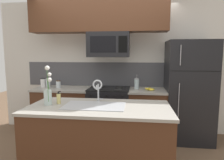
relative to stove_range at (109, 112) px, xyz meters
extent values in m
plane|color=brown|center=(0.00, -0.90, -0.46)|extent=(10.00, 10.00, 0.00)
cube|color=silver|center=(0.30, 0.38, 0.84)|extent=(5.20, 0.10, 2.60)
cube|color=#4C4C51|center=(0.00, 0.32, 0.69)|extent=(3.47, 0.01, 0.48)
cube|color=#4C2B19|center=(-0.90, 0.00, -0.02)|extent=(1.03, 0.62, 0.88)
cube|color=#9E998E|center=(-0.90, 0.00, 0.43)|extent=(1.06, 0.65, 0.03)
cube|color=#4C2B19|center=(0.71, 0.00, -0.02)|extent=(0.65, 0.62, 0.88)
cube|color=#9E998E|center=(0.71, 0.00, 0.43)|extent=(0.68, 0.65, 0.03)
cube|color=black|center=(0.00, 0.00, -0.01)|extent=(0.76, 0.62, 0.91)
cube|color=black|center=(0.00, 0.00, 0.45)|extent=(0.76, 0.62, 0.01)
cylinder|color=black|center=(-0.18, -0.14, 0.46)|extent=(0.15, 0.15, 0.01)
cylinder|color=black|center=(0.18, -0.14, 0.46)|extent=(0.15, 0.15, 0.01)
cylinder|color=black|center=(-0.18, 0.14, 0.46)|extent=(0.15, 0.15, 0.01)
cylinder|color=black|center=(0.18, 0.14, 0.46)|extent=(0.15, 0.15, 0.01)
cylinder|color=black|center=(-0.27, -0.32, 0.39)|extent=(0.03, 0.02, 0.03)
cylinder|color=black|center=(-0.14, -0.32, 0.39)|extent=(0.03, 0.02, 0.03)
cylinder|color=black|center=(0.00, -0.32, 0.39)|extent=(0.03, 0.02, 0.03)
cylinder|color=black|center=(0.14, -0.32, 0.39)|extent=(0.03, 0.02, 0.03)
cylinder|color=black|center=(0.27, -0.32, 0.39)|extent=(0.03, 0.02, 0.03)
cube|color=black|center=(0.00, -0.02, 1.26)|extent=(0.74, 0.40, 0.44)
cube|color=black|center=(-0.07, -0.22, 1.26)|extent=(0.45, 0.00, 0.28)
cube|color=black|center=(0.27, -0.22, 1.26)|extent=(0.15, 0.00, 0.28)
cube|color=#4C2B19|center=(-0.19, -0.05, 1.78)|extent=(2.44, 0.34, 0.60)
cube|color=black|center=(1.43, 0.02, 0.43)|extent=(0.80, 0.72, 1.79)
cube|color=black|center=(1.43, -0.34, 0.82)|extent=(0.76, 0.00, 0.01)
cylinder|color=#99999E|center=(1.19, -0.36, 1.07)|extent=(0.01, 0.01, 0.32)
cylinder|color=#99999E|center=(1.19, -0.36, 0.29)|extent=(0.01, 0.01, 0.68)
cylinder|color=silver|center=(-1.31, 0.04, 0.53)|extent=(0.10, 0.10, 0.16)
cylinder|color=black|center=(-1.31, 0.04, 0.62)|extent=(0.09, 0.09, 0.02)
cylinder|color=silver|center=(-1.20, 0.03, 0.52)|extent=(0.08, 0.08, 0.15)
cylinder|color=#B2B2B7|center=(-1.20, 0.03, 0.61)|extent=(0.08, 0.08, 0.02)
cylinder|color=silver|center=(-0.98, -0.02, 0.51)|extent=(0.09, 0.09, 0.13)
cylinder|color=#4C331E|center=(-0.98, -0.02, 0.59)|extent=(0.09, 0.09, 0.01)
ellipsoid|color=yellow|center=(0.73, -0.07, 0.47)|extent=(0.15, 0.14, 0.05)
ellipsoid|color=yellow|center=(0.74, -0.05, 0.47)|extent=(0.17, 0.10, 0.05)
ellipsoid|color=yellow|center=(0.74, -0.07, 0.47)|extent=(0.18, 0.06, 0.05)
ellipsoid|color=yellow|center=(0.75, -0.05, 0.47)|extent=(0.18, 0.06, 0.07)
ellipsoid|color=yellow|center=(0.75, -0.07, 0.47)|extent=(0.17, 0.10, 0.05)
ellipsoid|color=yellow|center=(0.76, -0.05, 0.47)|extent=(0.16, 0.14, 0.05)
cylinder|color=brown|center=(0.75, -0.06, 0.50)|extent=(0.02, 0.02, 0.03)
cylinder|color=silver|center=(0.51, 0.06, 0.54)|extent=(0.09, 0.09, 0.18)
cylinder|color=#A3A3AA|center=(0.51, 0.06, 0.64)|extent=(0.08, 0.08, 0.02)
cylinder|color=#A3A3AA|center=(0.51, 0.06, 0.67)|extent=(0.01, 0.01, 0.05)
sphere|color=#A3A3AA|center=(0.51, 0.06, 0.71)|extent=(0.02, 0.02, 0.02)
cube|color=#4C2B19|center=(0.05, -1.25, -0.02)|extent=(1.74, 0.83, 0.88)
cube|color=#9E998E|center=(0.05, -1.25, 0.43)|extent=(1.77, 0.86, 0.03)
cube|color=#ADAFB5|center=(-0.01, -1.25, 0.45)|extent=(0.76, 0.44, 0.01)
cube|color=#ADAFB5|center=(-0.19, -1.25, 0.37)|extent=(0.30, 0.33, 0.15)
cube|color=#ADAFB5|center=(0.16, -1.25, 0.37)|extent=(0.30, 0.33, 0.15)
cylinder|color=#B7BABF|center=(-0.01, -0.99, 0.46)|extent=(0.04, 0.04, 0.02)
cylinder|color=#B7BABF|center=(-0.01, -0.99, 0.58)|extent=(0.02, 0.02, 0.22)
torus|color=#B7BABF|center=(-0.01, -1.04, 0.69)|extent=(0.13, 0.02, 0.13)
cylinder|color=#B7BABF|center=(-0.01, -1.10, 0.66)|extent=(0.02, 0.02, 0.06)
cube|color=#B7BABF|center=(0.02, -0.99, 0.48)|extent=(0.07, 0.01, 0.01)
cylinder|color=#DBCC75|center=(-0.50, -1.19, 0.51)|extent=(0.05, 0.05, 0.13)
cylinder|color=black|center=(-0.50, -1.19, 0.59)|extent=(0.02, 0.02, 0.02)
cube|color=black|center=(-0.48, -1.19, 0.61)|extent=(0.03, 0.01, 0.01)
cylinder|color=silver|center=(-0.61, -1.26, 0.55)|extent=(0.10, 0.10, 0.20)
cylinder|color=silver|center=(-0.61, -1.26, 0.48)|extent=(0.09, 0.09, 0.06)
cylinder|color=#386B2D|center=(-0.59, -1.27, 0.64)|extent=(0.04, 0.02, 0.26)
sphere|color=white|center=(-0.57, -1.28, 0.77)|extent=(0.06, 0.06, 0.06)
cylinder|color=#386B2D|center=(-0.59, -1.27, 0.67)|extent=(0.04, 0.01, 0.33)
sphere|color=white|center=(-0.58, -1.27, 0.84)|extent=(0.05, 0.05, 0.05)
cylinder|color=#386B2D|center=(-0.58, -1.31, 0.72)|extent=(0.06, 0.10, 0.41)
sphere|color=white|center=(-0.56, -1.36, 0.93)|extent=(0.06, 0.06, 0.06)
camera|label=1|loc=(0.51, -3.63, 1.09)|focal=32.00mm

